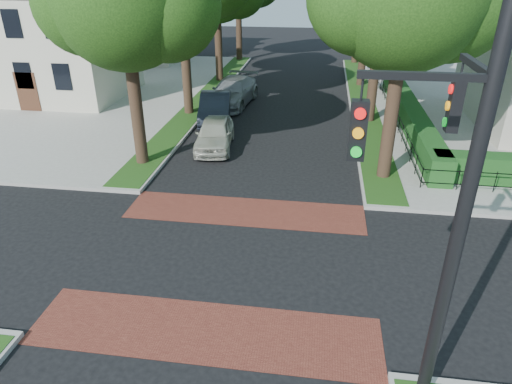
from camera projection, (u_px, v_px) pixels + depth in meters
ground at (229, 260)px, 14.55m from camera, size 120.00×120.00×0.00m
sidewalk_nw at (21, 90)px, 33.81m from camera, size 30.00×30.00×0.15m
crosswalk_far at (245, 212)px, 17.38m from camera, size 9.00×2.20×0.01m
crosswalk_near at (205, 331)px, 11.72m from camera, size 9.00×2.20×0.01m
grass_strip_ne at (363, 102)px, 30.69m from camera, size 1.60×29.80×0.02m
grass_strip_nw at (206, 96)px, 32.07m from camera, size 1.60×29.80×0.02m
hedge_main_road at (409, 112)px, 26.51m from camera, size 1.00×18.00×1.20m
fence_main_road at (394, 114)px, 26.68m from camera, size 0.06×18.00×0.90m
house_left_near at (50, 22)px, 30.19m from camera, size 10.00×9.00×10.14m
house_left_far at (131, 5)px, 42.58m from camera, size 10.00×9.00×10.14m
traffic_signal at (448, 205)px, 7.92m from camera, size 2.17×2.00×8.00m
parked_car_front at (215, 134)px, 23.09m from camera, size 2.25×4.58×1.50m
parked_car_middle at (215, 107)px, 27.12m from camera, size 2.51×5.18×1.64m
parked_car_rear at (233, 92)px, 30.24m from camera, size 3.04×6.16×1.72m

